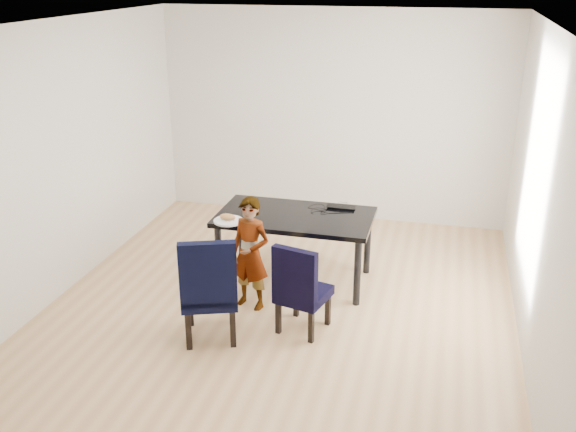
% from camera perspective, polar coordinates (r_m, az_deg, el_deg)
% --- Properties ---
extents(floor, '(4.50, 5.00, 0.01)m').
position_cam_1_polar(floor, '(6.52, -0.44, -7.65)').
color(floor, tan).
rests_on(floor, ground).
extents(ceiling, '(4.50, 5.00, 0.01)m').
position_cam_1_polar(ceiling, '(5.72, -0.52, 16.85)').
color(ceiling, white).
rests_on(ceiling, wall_back).
extents(wall_back, '(4.50, 0.01, 2.70)m').
position_cam_1_polar(wall_back, '(8.34, 3.96, 8.81)').
color(wall_back, silver).
rests_on(wall_back, ground).
extents(wall_front, '(4.50, 0.01, 2.70)m').
position_cam_1_polar(wall_front, '(3.79, -10.23, -7.38)').
color(wall_front, white).
rests_on(wall_front, ground).
extents(wall_left, '(0.01, 5.00, 2.70)m').
position_cam_1_polar(wall_left, '(6.88, -19.02, 4.98)').
color(wall_left, white).
rests_on(wall_left, ground).
extents(wall_right, '(0.01, 5.00, 2.70)m').
position_cam_1_polar(wall_right, '(5.85, 21.42, 1.89)').
color(wall_right, silver).
rests_on(wall_right, ground).
extents(dining_table, '(1.60, 0.90, 0.75)m').
position_cam_1_polar(dining_table, '(6.78, 0.63, -2.85)').
color(dining_table, black).
rests_on(dining_table, floor).
extents(chair_left, '(0.63, 0.65, 1.01)m').
position_cam_1_polar(chair_left, '(5.76, -7.01, -6.17)').
color(chair_left, black).
rests_on(chair_left, floor).
extents(chair_right, '(0.52, 0.53, 0.88)m').
position_cam_1_polar(chair_right, '(5.85, 1.41, -6.27)').
color(chair_right, black).
rests_on(chair_right, floor).
extents(child, '(0.47, 0.37, 1.13)m').
position_cam_1_polar(child, '(6.20, -3.36, -3.35)').
color(child, orange).
rests_on(child, floor).
extents(plate, '(0.39, 0.39, 0.02)m').
position_cam_1_polar(plate, '(6.48, -5.32, -0.43)').
color(plate, white).
rests_on(plate, dining_table).
extents(sandwich, '(0.18, 0.12, 0.07)m').
position_cam_1_polar(sandwich, '(6.47, -5.39, -0.08)').
color(sandwich, '#BA7D42').
rests_on(sandwich, plate).
extents(laptop, '(0.31, 0.20, 0.02)m').
position_cam_1_polar(laptop, '(6.87, 4.78, 0.91)').
color(laptop, black).
rests_on(laptop, dining_table).
extents(cable_tangle, '(0.20, 0.20, 0.01)m').
position_cam_1_polar(cable_tangle, '(6.71, 2.74, 0.36)').
color(cable_tangle, black).
rests_on(cable_tangle, dining_table).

